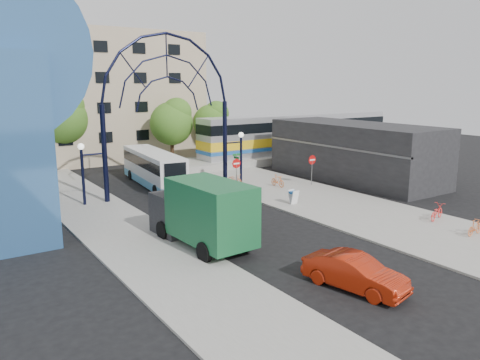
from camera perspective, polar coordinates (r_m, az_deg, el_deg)
ground at (r=25.29m, az=5.60°, el=-7.80°), size 120.00×120.00×0.00m
sidewalk_east at (r=33.31m, az=11.87°, el=-3.09°), size 8.00×56.00×0.12m
plaza_west at (r=27.16m, az=-13.50°, el=-6.56°), size 5.00×50.00×0.12m
gateway_arch at (r=35.74m, az=-8.85°, el=11.78°), size 13.64×0.44×12.10m
stop_sign at (r=36.92m, az=-0.44°, el=1.67°), size 0.80×0.07×2.50m
do_not_enter_sign at (r=39.16m, az=8.78°, el=2.09°), size 0.76×0.07×2.48m
street_name_sign at (r=37.61m, az=-0.44°, el=2.07°), size 0.70×0.70×2.80m
sandwich_board at (r=32.94m, az=6.54°, el=-1.86°), size 0.55×0.61×0.99m
commercial_block_east at (r=42.61m, az=13.76°, el=3.37°), size 6.00×16.00×5.00m
apartment_block at (r=56.03m, az=-16.25°, el=9.79°), size 20.00×12.10×14.00m
train_platform at (r=54.17m, az=7.14°, el=3.09°), size 32.00×5.00×0.80m
train_car at (r=53.85m, az=7.21°, el=5.72°), size 25.10×3.05×4.20m
tree_north_a at (r=49.29m, az=-8.20°, el=7.14°), size 4.48×4.48×7.00m
tree_north_b at (r=49.66m, az=-20.82°, el=7.30°), size 5.12×5.12×8.00m
tree_north_c at (r=53.90m, az=-3.35°, el=7.26°), size 4.16×4.16×6.50m
city_bus at (r=39.83m, az=-10.51°, el=1.48°), size 3.30×10.55×2.85m
green_truck at (r=24.63m, az=-4.79°, el=-3.97°), size 3.03×7.18×3.56m
black_suv at (r=33.24m, az=-3.49°, el=-1.86°), size 3.50×5.04×1.28m
red_sedan at (r=20.30m, az=13.80°, el=-10.91°), size 2.45×4.64×1.45m
bike_near_a at (r=39.19m, az=-0.64°, el=0.11°), size 0.84×1.69×0.85m
bike_near_b at (r=38.38m, az=4.61°, el=-0.09°), size 0.47×1.62×0.97m
bike_far_a at (r=31.49m, az=22.86°, el=-3.60°), size 1.96×1.12×0.98m
bike_far_b at (r=29.22m, az=26.72°, el=-5.17°), size 1.51×0.51×0.89m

